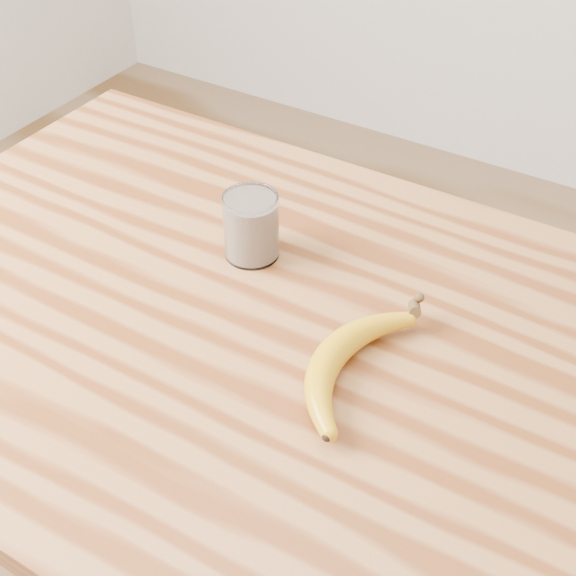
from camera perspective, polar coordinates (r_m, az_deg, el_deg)
The scene contains 3 objects.
table at distance 1.11m, azimuth -1.65°, elevation -7.53°, with size 1.20×0.80×0.90m.
smoothie_glass at distance 1.10m, azimuth -2.63°, elevation 4.40°, with size 0.08×0.08×0.10m.
banana at distance 0.95m, azimuth 3.05°, elevation -4.79°, with size 0.11×0.31×0.04m, color #C58F10, non-canonical shape.
Camera 1 is at (0.42, -0.62, 1.59)m, focal length 50.00 mm.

